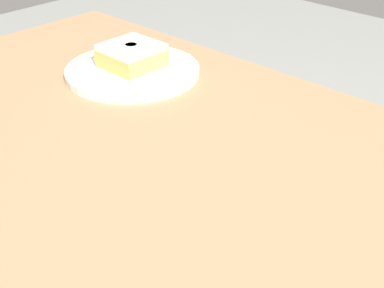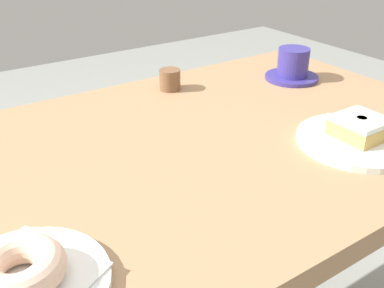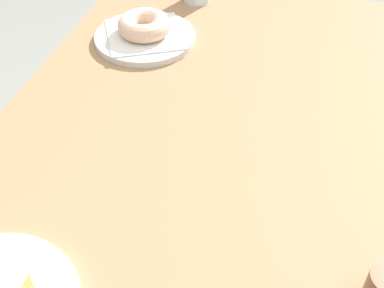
% 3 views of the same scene
% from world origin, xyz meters
% --- Properties ---
extents(table, '(1.28, 0.74, 0.74)m').
position_xyz_m(table, '(0.00, 0.00, 0.66)').
color(table, '#9D7652').
rests_on(table, ground_plane).
extents(plate_glazed_square, '(0.23, 0.23, 0.01)m').
position_xyz_m(plate_glazed_square, '(0.30, -0.18, 0.74)').
color(plate_glazed_square, silver).
rests_on(plate_glazed_square, table).
extents(napkin_glazed_square, '(0.22, 0.22, 0.00)m').
position_xyz_m(napkin_glazed_square, '(0.30, -0.18, 0.75)').
color(napkin_glazed_square, white).
rests_on(napkin_glazed_square, plate_glazed_square).
extents(donut_glazed_square, '(0.09, 0.09, 0.04)m').
position_xyz_m(donut_glazed_square, '(0.30, -0.18, 0.77)').
color(donut_glazed_square, tan).
rests_on(donut_glazed_square, napkin_glazed_square).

